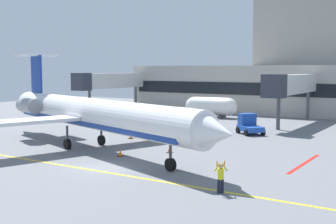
% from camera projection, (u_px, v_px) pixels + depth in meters
% --- Properties ---
extents(ground, '(120.00, 120.00, 0.11)m').
position_uv_depth(ground, '(105.00, 168.00, 31.42)').
color(ground, slate).
extents(terminal_building, '(62.99, 16.87, 19.92)m').
position_uv_depth(terminal_building, '(332.00, 68.00, 69.18)').
color(terminal_building, '#ADA89E').
rests_on(terminal_building, ground).
extents(jet_bridge_west, '(2.40, 16.65, 6.43)m').
position_uv_depth(jet_bridge_west, '(292.00, 85.00, 54.82)').
color(jet_bridge_west, silver).
rests_on(jet_bridge_west, ground).
extents(jet_bridge_east, '(2.40, 15.95, 6.44)m').
position_uv_depth(jet_bridge_east, '(109.00, 81.00, 71.24)').
color(jet_bridge_east, silver).
rests_on(jet_bridge_east, ground).
extents(regional_jet, '(32.62, 23.96, 8.57)m').
position_uv_depth(regional_jet, '(89.00, 113.00, 38.79)').
color(regional_jet, white).
rests_on(regional_jet, ground).
extents(baggage_tug, '(2.52, 3.13, 1.99)m').
position_uv_depth(baggage_tug, '(171.00, 128.00, 45.68)').
color(baggage_tug, '#E5B20C').
rests_on(baggage_tug, ground).
extents(pushback_tractor, '(3.55, 3.50, 2.18)m').
position_uv_depth(pushback_tractor, '(249.00, 125.00, 47.77)').
color(pushback_tractor, '#1E4CB2').
rests_on(pushback_tractor, ground).
extents(fuel_tank, '(7.77, 3.20, 2.94)m').
position_uv_depth(fuel_tank, '(211.00, 106.00, 64.06)').
color(fuel_tank, white).
rests_on(fuel_tank, ground).
extents(marshaller, '(0.65, 0.65, 1.85)m').
position_uv_depth(marshaller, '(221.00, 177.00, 24.89)').
color(marshaller, '#191E33').
rests_on(marshaller, ground).
extents(safety_cone_alpha, '(0.47, 0.47, 0.55)m').
position_uv_depth(safety_cone_alpha, '(170.00, 150.00, 37.00)').
color(safety_cone_alpha, orange).
rests_on(safety_cone_alpha, ground).
extents(safety_cone_bravo, '(0.47, 0.47, 0.55)m').
position_uv_depth(safety_cone_bravo, '(177.00, 142.00, 40.77)').
color(safety_cone_bravo, orange).
rests_on(safety_cone_bravo, ground).
extents(safety_cone_charlie, '(0.47, 0.47, 0.55)m').
position_uv_depth(safety_cone_charlie, '(131.00, 136.00, 44.50)').
color(safety_cone_charlie, orange).
rests_on(safety_cone_charlie, ground).
extents(safety_cone_delta, '(0.47, 0.47, 0.55)m').
position_uv_depth(safety_cone_delta, '(120.00, 153.00, 35.53)').
color(safety_cone_delta, orange).
rests_on(safety_cone_delta, ground).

